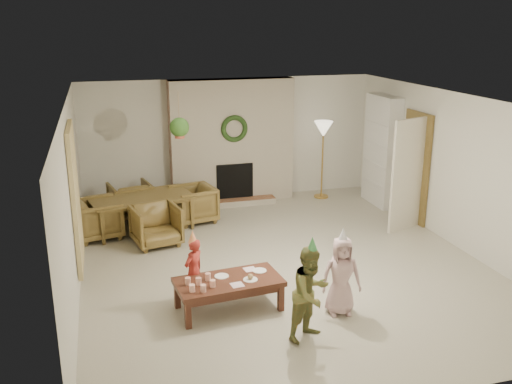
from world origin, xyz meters
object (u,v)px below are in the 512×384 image
object	(u,v)px
coffee_table_top	(229,282)
child_red	(194,271)
dining_chair_left	(99,219)
dining_chair_near	(156,225)
child_pink	(341,276)
child_plaid	(311,293)
dining_chair_far	(131,200)
dining_table	(143,214)
dining_chair_right	(193,204)

from	to	relation	value
coffee_table_top	child_red	size ratio (longest dim) A/B	1.52
dining_chair_left	dining_chair_near	bearing A→B (deg)	-135.00
dining_chair_left	child_pink	bearing A→B (deg)	-152.44
dining_chair_near	child_plaid	size ratio (longest dim) A/B	0.66
dining_chair_near	coffee_table_top	size ratio (longest dim) A/B	0.55
dining_chair_far	child_pink	bearing A→B (deg)	105.61
dining_chair_left	child_plaid	xyz separation A→B (m)	(2.35, -3.99, 0.23)
dining_table	dining_chair_far	bearing A→B (deg)	90.00
dining_chair_far	dining_chair_right	distance (m)	1.24
dining_chair_right	child_red	size ratio (longest dim) A/B	0.84
dining_chair_near	dining_table	bearing A→B (deg)	90.00
dining_chair_far	child_plaid	bearing A→B (deg)	97.64
dining_chair_far	dining_chair_left	distance (m)	1.09
dining_table	dining_chair_right	distance (m)	0.97
dining_chair_left	child_plaid	size ratio (longest dim) A/B	0.66
dining_chair_left	coffee_table_top	bearing A→B (deg)	-164.78
child_pink	dining_chair_far	bearing A→B (deg)	127.19
child_plaid	child_pink	size ratio (longest dim) A/B	1.11
dining_chair_near	child_plaid	distance (m)	3.70
child_red	child_pink	size ratio (longest dim) A/B	0.87
child_pink	dining_chair_right	bearing A→B (deg)	117.03
dining_table	dining_chair_far	xyz separation A→B (m)	(-0.16, 0.76, 0.03)
dining_chair_far	child_red	bearing A→B (deg)	87.14
dining_chair_left	child_plaid	world-z (taller)	child_plaid
child_pink	coffee_table_top	bearing A→B (deg)	170.20
dining_chair_right	dining_chair_far	bearing A→B (deg)	-128.66
dining_chair_far	coffee_table_top	world-z (taller)	dining_chair_far
dining_chair_right	child_pink	bearing A→B (deg)	5.45
dining_chair_far	child_plaid	xyz separation A→B (m)	(1.76, -4.91, 0.23)
dining_chair_left	coffee_table_top	xyz separation A→B (m)	(1.58, -3.07, 0.04)
dining_chair_far	child_pink	world-z (taller)	child_pink
dining_chair_far	dining_table	bearing A→B (deg)	90.00
dining_chair_near	dining_chair_left	distance (m)	1.09
dining_chair_far	dining_chair_right	world-z (taller)	same
dining_chair_near	dining_chair_far	size ratio (longest dim) A/B	1.00
child_pink	dining_table	bearing A→B (deg)	129.97
coffee_table_top	child_plaid	bearing A→B (deg)	-55.80
coffee_table_top	dining_table	bearing A→B (deg)	98.73
child_red	child_pink	bearing A→B (deg)	116.19
dining_table	dining_chair_right	world-z (taller)	dining_chair_right
dining_table	child_pink	bearing A→B (deg)	-71.62
coffee_table_top	child_pink	xyz separation A→B (m)	(1.35, -0.47, 0.13)
dining_chair_right	coffee_table_top	bearing A→B (deg)	-14.03
dining_chair_right	child_red	bearing A→B (deg)	-21.41
child_plaid	coffee_table_top	bearing A→B (deg)	102.04
dining_chair_left	child_pink	world-z (taller)	child_pink
dining_table	child_pink	world-z (taller)	child_pink
child_plaid	child_pink	bearing A→B (deg)	9.88
dining_table	dining_chair_far	size ratio (longest dim) A/B	2.34
coffee_table_top	child_pink	bearing A→B (deg)	-24.96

